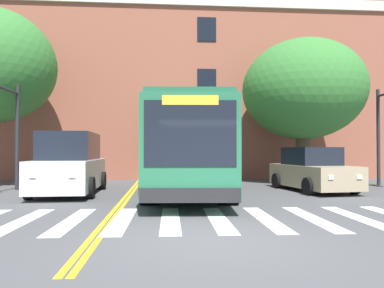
# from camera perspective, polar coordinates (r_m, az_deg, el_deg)

# --- Properties ---
(ground_plane) EXTENTS (120.00, 120.00, 0.00)m
(ground_plane) POSITION_cam_1_polar(r_m,az_deg,el_deg) (7.01, 3.48, -14.60)
(ground_plane) COLOR #4C4C4F
(crosswalk) EXTENTS (15.47, 3.80, 0.01)m
(crosswalk) POSITION_cam_1_polar(r_m,az_deg,el_deg) (9.27, 7.63, -11.23)
(crosswalk) COLOR white
(crosswalk) RESTS_ON ground
(lane_line_yellow_inner) EXTENTS (0.12, 36.00, 0.01)m
(lane_line_yellow_inner) POSITION_cam_1_polar(r_m,az_deg,el_deg) (23.02, -7.84, -5.15)
(lane_line_yellow_inner) COLOR gold
(lane_line_yellow_inner) RESTS_ON ground
(lane_line_yellow_outer) EXTENTS (0.12, 36.00, 0.01)m
(lane_line_yellow_outer) POSITION_cam_1_polar(r_m,az_deg,el_deg) (23.01, -7.44, -5.15)
(lane_line_yellow_outer) COLOR gold
(lane_line_yellow_outer) RESTS_ON ground
(city_bus) EXTENTS (3.49, 12.00, 3.28)m
(city_bus) POSITION_cam_1_polar(r_m,az_deg,el_deg) (15.14, -0.56, -0.61)
(city_bus) COLOR #28704C
(city_bus) RESTS_ON ground
(car_white_near_lane) EXTENTS (2.40, 5.20, 2.34)m
(car_white_near_lane) POSITION_cam_1_polar(r_m,az_deg,el_deg) (15.08, -18.06, -3.07)
(car_white_near_lane) COLOR white
(car_white_near_lane) RESTS_ON ground
(car_tan_far_lane) EXTENTS (2.56, 4.60, 1.79)m
(car_tan_far_lane) POSITION_cam_1_polar(r_m,az_deg,el_deg) (16.21, 17.85, -3.94)
(car_tan_far_lane) COLOR tan
(car_tan_far_lane) RESTS_ON ground
(street_tree_curbside_large) EXTENTS (8.39, 8.50, 7.32)m
(street_tree_curbside_large) POSITION_cam_1_polar(r_m,az_deg,el_deg) (20.04, 16.54, 7.90)
(street_tree_curbside_large) COLOR #4C3D2D
(street_tree_curbside_large) RESTS_ON ground
(building_facade) EXTENTS (38.83, 6.65, 10.80)m
(building_facade) POSITION_cam_1_polar(r_m,az_deg,el_deg) (25.20, 1.39, 7.51)
(building_facade) COLOR #9E5642
(building_facade) RESTS_ON ground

